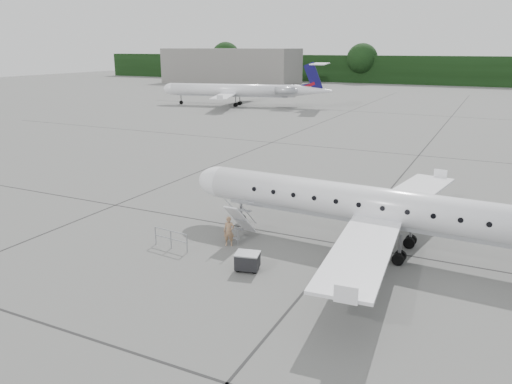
% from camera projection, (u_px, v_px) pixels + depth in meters
% --- Properties ---
extents(ground, '(320.00, 320.00, 0.00)m').
position_uv_depth(ground, '(402.00, 272.00, 23.85)').
color(ground, slate).
rests_on(ground, ground).
extents(treeline, '(260.00, 4.00, 8.00)m').
position_uv_depth(treeline, '(493.00, 72.00, 134.83)').
color(treeline, black).
rests_on(treeline, ground).
extents(terminal_building, '(40.00, 14.00, 10.00)m').
position_uv_depth(terminal_building, '(231.00, 66.00, 146.86)').
color(terminal_building, slate).
rests_on(terminal_building, ground).
extents(main_regional_jet, '(27.29, 20.24, 6.78)m').
position_uv_depth(main_regional_jet, '(391.00, 190.00, 25.38)').
color(main_regional_jet, white).
rests_on(main_regional_jet, ground).
extents(airstair, '(0.95, 2.20, 2.12)m').
position_uv_depth(airstair, '(241.00, 220.00, 27.85)').
color(airstair, white).
rests_on(airstair, ground).
extents(passenger, '(0.69, 0.56, 1.64)m').
position_uv_depth(passenger, '(229.00, 231.00, 26.88)').
color(passenger, '#9A7354').
rests_on(passenger, ground).
extents(safety_railing, '(2.20, 0.31, 1.00)m').
position_uv_depth(safety_railing, '(171.00, 240.00, 26.57)').
color(safety_railing, '#909398').
rests_on(safety_railing, ground).
extents(baggage_cart, '(1.27, 1.12, 0.95)m').
position_uv_depth(baggage_cart, '(247.00, 261.00, 23.96)').
color(baggage_cart, black).
rests_on(baggage_cart, ground).
extents(bg_regional_left, '(33.75, 27.43, 7.81)m').
position_uv_depth(bg_regional_left, '(232.00, 84.00, 90.68)').
color(bg_regional_left, white).
rests_on(bg_regional_left, ground).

